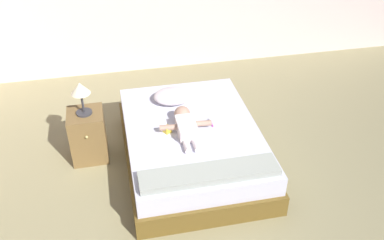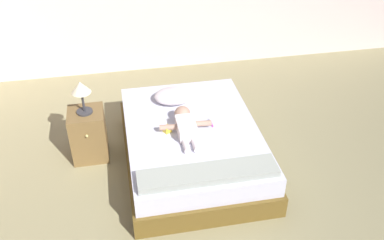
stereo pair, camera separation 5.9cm
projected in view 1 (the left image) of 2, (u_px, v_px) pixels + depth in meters
ground_plane at (212, 212)px, 3.98m from camera, size 8.00×8.00×0.00m
bed at (192, 145)px, 4.48m from camera, size 1.38×1.91×0.43m
pillow at (173, 96)px, 4.74m from camera, size 0.43×0.34×0.13m
baby at (186, 125)px, 4.28m from camera, size 0.53×0.64×0.17m
toothbrush at (211, 123)px, 4.42m from camera, size 0.01×0.13×0.02m
nightstand at (88, 135)px, 4.50m from camera, size 0.36×0.39×0.56m
lamp at (80, 91)px, 4.19m from camera, size 0.19×0.19×0.36m
blanket at (209, 173)px, 3.74m from camera, size 1.24×0.26×0.06m
toy_block at (167, 129)px, 4.28m from camera, size 0.09×0.09×0.07m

